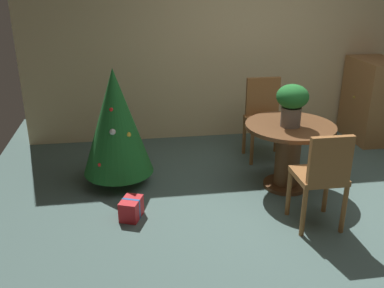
{
  "coord_description": "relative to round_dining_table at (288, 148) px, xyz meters",
  "views": [
    {
      "loc": [
        -1.64,
        -3.49,
        2.17
      ],
      "look_at": [
        -1.07,
        0.28,
        0.64
      ],
      "focal_mm": 40.28,
      "sensor_mm": 36.0,
      "label": 1
    }
  ],
  "objects": [
    {
      "name": "gift_box_red",
      "position": [
        -1.66,
        -0.4,
        -0.36
      ],
      "size": [
        0.25,
        0.29,
        0.2
      ],
      "color": "red",
      "rests_on": "ground_plane"
    },
    {
      "name": "wooden_cabinet",
      "position": [
        1.62,
        1.22,
        0.1
      ],
      "size": [
        0.53,
        0.78,
        1.1
      ],
      "color": "#9E6B3D",
      "rests_on": "ground_plane"
    },
    {
      "name": "wooden_chair_far",
      "position": [
        0.0,
        0.86,
        0.11
      ],
      "size": [
        0.46,
        0.4,
        0.98
      ],
      "color": "brown",
      "rests_on": "ground_plane"
    },
    {
      "name": "holiday_tree",
      "position": [
        -1.78,
        0.36,
        0.25
      ],
      "size": [
        0.75,
        0.75,
        1.28
      ],
      "color": "brown",
      "rests_on": "ground_plane"
    },
    {
      "name": "flower_vase",
      "position": [
        -0.02,
        -0.04,
        0.52
      ],
      "size": [
        0.32,
        0.32,
        0.43
      ],
      "color": "#665B51",
      "rests_on": "round_dining_table"
    },
    {
      "name": "back_wall_panel",
      "position": [
        0.01,
        1.71,
        0.85
      ],
      "size": [
        6.0,
        0.1,
        2.6
      ],
      "primitive_type": "cube",
      "color": "beige",
      "rests_on": "ground_plane"
    },
    {
      "name": "ground_plane",
      "position": [
        0.01,
        -0.49,
        -0.45
      ],
      "size": [
        6.6,
        6.6,
        0.0
      ],
      "primitive_type": "plane",
      "color": "#4C6660"
    },
    {
      "name": "wooden_chair_near",
      "position": [
        0.0,
        -0.81,
        0.08
      ],
      "size": [
        0.42,
        0.4,
        0.92
      ],
      "color": "brown",
      "rests_on": "ground_plane"
    },
    {
      "name": "round_dining_table",
      "position": [
        0.0,
        0.0,
        0.0
      ],
      "size": [
        0.93,
        0.93,
        0.71
      ],
      "color": "brown",
      "rests_on": "ground_plane"
    }
  ]
}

